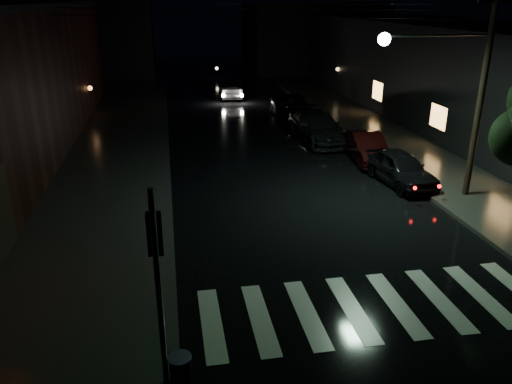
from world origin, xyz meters
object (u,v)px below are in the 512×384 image
parked_car_c (317,127)px  oncoming_car (231,88)px  parked_car_b (367,147)px  parked_car_d (291,107)px  parked_car_a (400,168)px

parked_car_c → oncoming_car: (-2.97, 13.67, -0.04)m
parked_car_b → parked_car_d: (-1.35, 9.71, 0.05)m
parked_car_a → parked_car_d: bearing=90.7°
parked_car_c → parked_car_d: 5.77m
oncoming_car → parked_car_c: bearing=107.8°
parked_car_d → parked_car_c: bearing=-82.7°
parked_car_b → parked_car_a: bearing=-81.0°
parked_car_b → oncoming_car: 18.12m
parked_car_d → oncoming_car: size_ratio=1.17×
parked_car_a → parked_car_c: parked_car_c is taller
parked_car_b → parked_car_c: size_ratio=0.76×
parked_car_b → parked_car_c: (-1.33, 3.93, 0.11)m
oncoming_car → parked_car_d: bearing=116.0°
parked_car_d → oncoming_car: (-2.95, 7.90, 0.01)m
parked_car_a → parked_car_b: bearing=87.1°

